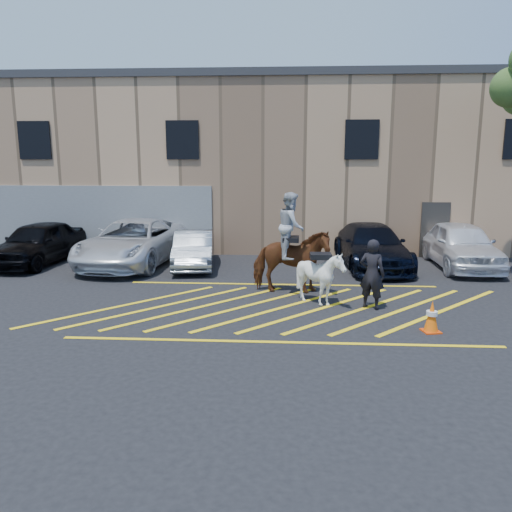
# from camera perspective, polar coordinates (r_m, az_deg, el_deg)

# --- Properties ---
(ground) EXTENTS (90.00, 90.00, 0.00)m
(ground) POSITION_cam_1_polar(r_m,az_deg,el_deg) (13.56, 2.87, -5.60)
(ground) COLOR black
(ground) RESTS_ON ground
(car_black_suv) EXTENTS (2.32, 4.82, 1.59)m
(car_black_suv) POSITION_cam_1_polar(r_m,az_deg,el_deg) (20.31, -23.65, 1.40)
(car_black_suv) COLOR black
(car_black_suv) RESTS_ON ground
(car_white_pickup) EXTENTS (3.38, 6.22, 1.66)m
(car_white_pickup) POSITION_cam_1_polar(r_m,az_deg,el_deg) (19.05, -13.81, 1.53)
(car_white_pickup) COLOR silver
(car_white_pickup) RESTS_ON ground
(car_silver_sedan) EXTENTS (1.88, 4.07, 1.29)m
(car_silver_sedan) POSITION_cam_1_polar(r_m,az_deg,el_deg) (18.24, -7.15, 0.77)
(car_silver_sedan) COLOR gray
(car_silver_sedan) RESTS_ON ground
(car_blue_suv) EXTENTS (2.48, 5.36, 1.52)m
(car_blue_suv) POSITION_cam_1_polar(r_m,az_deg,el_deg) (18.60, 13.05, 1.12)
(car_blue_suv) COLOR black
(car_blue_suv) RESTS_ON ground
(car_white_suv) EXTENTS (2.05, 4.88, 1.65)m
(car_white_suv) POSITION_cam_1_polar(r_m,az_deg,el_deg) (19.45, 22.38, 1.19)
(car_white_suv) COLOR white
(car_white_suv) RESTS_ON ground
(handler) EXTENTS (0.81, 0.71, 1.85)m
(handler) POSITION_cam_1_polar(r_m,az_deg,el_deg) (13.35, 13.12, -2.03)
(handler) COLOR black
(handler) RESTS_ON ground
(warehouse) EXTENTS (32.42, 10.20, 7.30)m
(warehouse) POSITION_cam_1_polar(r_m,az_deg,el_deg) (24.98, 3.22, 10.55)
(warehouse) COLOR tan
(warehouse) RESTS_ON ground
(hatching_zone) EXTENTS (12.60, 5.12, 0.01)m
(hatching_zone) POSITION_cam_1_polar(r_m,az_deg,el_deg) (13.27, 2.85, -5.94)
(hatching_zone) COLOR yellow
(hatching_zone) RESTS_ON ground
(mounted_bay) EXTENTS (2.28, 1.12, 2.95)m
(mounted_bay) POSITION_cam_1_polar(r_m,az_deg,el_deg) (14.50, 3.99, 0.34)
(mounted_bay) COLOR #5B3515
(mounted_bay) RESTS_ON ground
(saddled_white) EXTENTS (1.25, 1.39, 1.50)m
(saddled_white) POSITION_cam_1_polar(r_m,az_deg,el_deg) (13.51, 7.35, -2.40)
(saddled_white) COLOR white
(saddled_white) RESTS_ON ground
(traffic_cone) EXTENTS (0.45, 0.45, 0.73)m
(traffic_cone) POSITION_cam_1_polar(r_m,az_deg,el_deg) (12.08, 19.44, -6.53)
(traffic_cone) COLOR #E13C09
(traffic_cone) RESTS_ON ground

